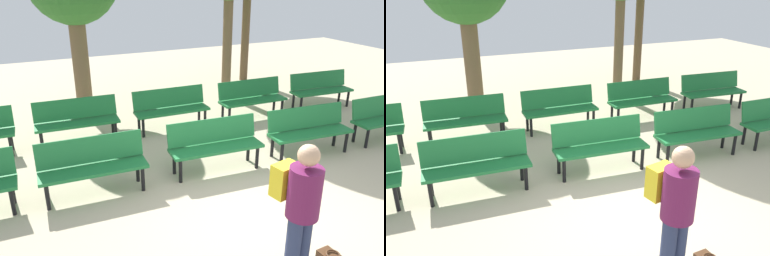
# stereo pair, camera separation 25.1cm
# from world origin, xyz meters

# --- Properties ---
(ground_plane) EXTENTS (24.43, 24.43, 0.00)m
(ground_plane) POSITION_xyz_m (0.00, 0.00, 0.00)
(ground_plane) COLOR #BCAD8E
(bench_r0_c1) EXTENTS (1.62, 0.55, 0.87)m
(bench_r0_c1) POSITION_xyz_m (-1.91, 1.68, 0.50)
(bench_r0_c1) COLOR #1E7238
(bench_r0_c1) RESTS_ON ground_plane
(bench_r0_c2) EXTENTS (1.63, 0.59, 0.87)m
(bench_r0_c2) POSITION_xyz_m (0.13, 1.59, 0.50)
(bench_r0_c2) COLOR #1E7238
(bench_r0_c2) RESTS_ON ground_plane
(bench_r0_c3) EXTENTS (1.63, 0.60, 0.87)m
(bench_r0_c3) POSITION_xyz_m (2.01, 1.44, 0.50)
(bench_r0_c3) COLOR #1E7238
(bench_r0_c3) RESTS_ON ground_plane
(bench_r1_c1) EXTENTS (1.62, 0.57, 0.87)m
(bench_r1_c1) POSITION_xyz_m (-1.80, 3.75, 0.50)
(bench_r1_c1) COLOR #1E7238
(bench_r1_c1) RESTS_ON ground_plane
(bench_r1_c2) EXTENTS (1.61, 0.52, 0.87)m
(bench_r1_c2) POSITION_xyz_m (0.16, 3.66, 0.50)
(bench_r1_c2) COLOR #1E7238
(bench_r1_c2) RESTS_ON ground_plane
(bench_r1_c3) EXTENTS (1.61, 0.52, 0.87)m
(bench_r1_c3) POSITION_xyz_m (2.12, 3.54, 0.50)
(bench_r1_c3) COLOR #1E7238
(bench_r1_c3) RESTS_ON ground_plane
(bench_r1_c4) EXTENTS (1.63, 0.60, 0.87)m
(bench_r1_c4) POSITION_xyz_m (4.10, 3.47, 0.50)
(bench_r1_c4) COLOR #1E7238
(bench_r1_c4) RESTS_ON ground_plane
(visitor_with_backpack) EXTENTS (0.40, 0.57, 1.65)m
(visitor_with_backpack) POSITION_xyz_m (-0.31, -1.09, 0.94)
(visitor_with_backpack) COLOR navy
(visitor_with_backpack) RESTS_ON ground_plane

